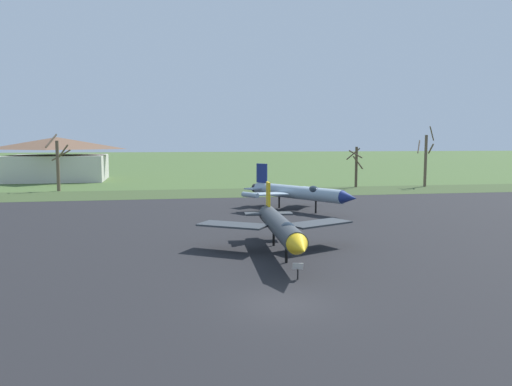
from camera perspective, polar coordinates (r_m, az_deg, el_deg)
The scene contains 10 objects.
ground_plane at distance 22.96m, azimuth 2.91°, elevation -12.58°, with size 600.00×600.00×0.00m, color #425B2D.
asphalt_apron at distance 37.84m, azimuth -2.49°, elevation -5.11°, with size 104.66×52.03×0.05m, color black.
grass_verge_strip at distance 69.37m, azimuth -6.06°, elevation -0.06°, with size 164.66×12.00×0.06m, color #374926.
jet_fighter_rear_center at distance 31.80m, azimuth 2.83°, elevation -3.88°, with size 10.69×13.65×4.25m.
info_placard_rear_center at distance 26.60m, azimuth 4.78°, elevation -8.62°, with size 0.61×0.38×0.96m.
jet_fighter_rear_left at distance 51.97m, azimuth 4.80°, elevation 0.10°, with size 10.36×12.88×4.75m.
bare_tree_far_left at distance 77.97m, azimuth -21.61°, elevation 3.29°, with size 3.34×2.19×8.28m.
bare_tree_left_of_center at distance 79.39m, azimuth 11.32°, elevation 3.15°, with size 2.53×2.80×6.33m.
bare_tree_center at distance 83.20m, azimuth 18.76°, elevation 3.76°, with size 2.92×2.91×9.51m.
visitor_building at distance 98.73m, azimuth -21.66°, elevation 3.58°, with size 17.92×14.51×7.92m.
Camera 1 is at (-4.98, -21.18, 7.31)m, focal length 35.16 mm.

